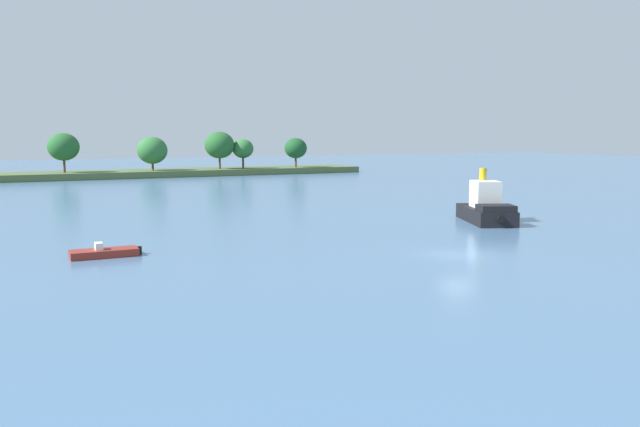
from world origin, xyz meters
TOP-DOWN VIEW (x-y plane):
  - ground_plane at (0.00, 0.00)m, footprint 400.00×400.00m
  - treeline_island at (4.87, 96.37)m, footprint 80.13×12.28m
  - tugboat at (13.59, 12.66)m, footprint 6.80×9.44m
  - small_motorboat at (-22.52, 10.52)m, footprint 4.85×1.78m

SIDE VIEW (x-z plane):
  - ground_plane at x=0.00m, z-range 0.00..0.00m
  - small_motorboat at x=-22.52m, z-range -0.22..0.81m
  - tugboat at x=13.59m, z-range -1.25..3.95m
  - treeline_island at x=4.87m, z-range -1.93..7.15m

